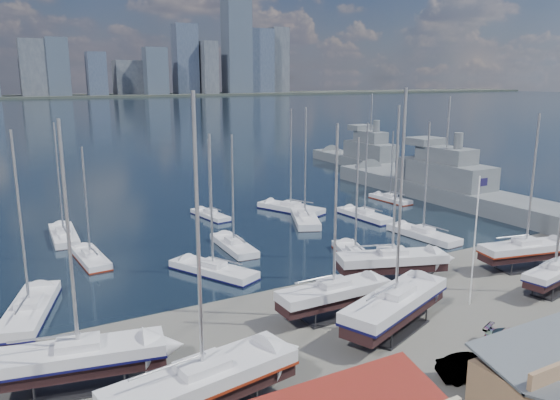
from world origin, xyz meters
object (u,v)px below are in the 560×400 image
naval_ship_west (370,161)px  flagpole (476,232)px  naval_ship_east (443,190)px  sailboat_cradle_0 (79,358)px

naval_ship_west → flagpole: bearing=151.1°
naval_ship_east → flagpole: naval_ship_east is taller
naval_ship_west → sailboat_cradle_0: bearing=132.9°
sailboat_cradle_0 → naval_ship_west: 92.47m
sailboat_cradle_0 → naval_ship_east: 67.87m
flagpole → naval_ship_east: bearing=47.6°
sailboat_cradle_0 → naval_ship_east: size_ratio=0.36×
flagpole → naval_ship_west: bearing=58.6°
naval_ship_east → flagpole: 43.49m
sailboat_cradle_0 → flagpole: bearing=6.6°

